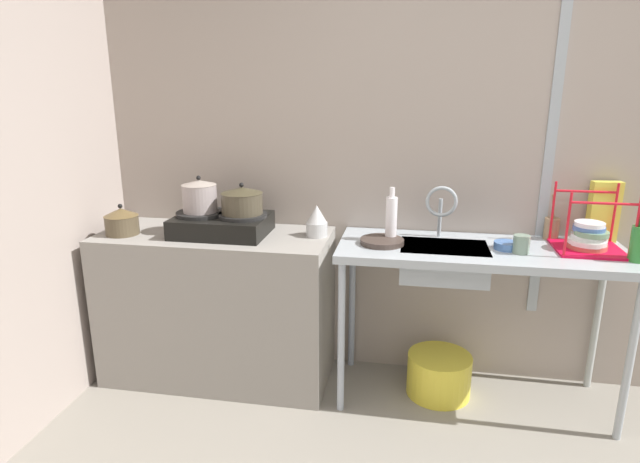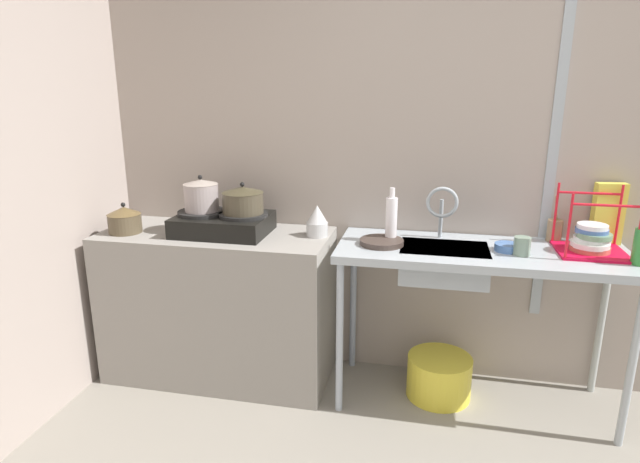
% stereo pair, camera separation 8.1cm
% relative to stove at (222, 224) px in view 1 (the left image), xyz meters
% --- Properties ---
extents(wall_back, '(5.26, 0.10, 2.74)m').
position_rel_stove_xyz_m(wall_back, '(1.51, 0.32, 0.48)').
color(wall_back, '#A6998F').
rests_on(wall_back, ground).
extents(wall_metal_strip, '(0.05, 0.01, 2.19)m').
position_rel_stove_xyz_m(wall_metal_strip, '(1.66, 0.26, 0.62)').
color(wall_metal_strip, '#A1ACB4').
extents(counter_concrete, '(1.23, 0.53, 0.83)m').
position_rel_stove_xyz_m(counter_concrete, '(-0.05, 0.00, -0.47)').
color(counter_concrete, gray).
rests_on(counter_concrete, ground).
extents(counter_sink, '(1.39, 0.53, 0.83)m').
position_rel_stove_xyz_m(counter_sink, '(1.33, 0.00, -0.13)').
color(counter_sink, '#A1ACB4').
rests_on(counter_sink, ground).
extents(stove, '(0.49, 0.36, 0.12)m').
position_rel_stove_xyz_m(stove, '(0.00, 0.00, 0.00)').
color(stove, black).
rests_on(stove, counter_concrete).
extents(pot_on_left_burner, '(0.18, 0.18, 0.19)m').
position_rel_stove_xyz_m(pot_on_left_burner, '(-0.12, 0.00, 0.15)').
color(pot_on_left_burner, '#9B8F8F').
rests_on(pot_on_left_burner, stove).
extents(pot_on_right_burner, '(0.22, 0.22, 0.16)m').
position_rel_stove_xyz_m(pot_on_right_burner, '(0.12, 0.00, 0.13)').
color(pot_on_right_burner, '#443D2E').
rests_on(pot_on_right_burner, stove).
extents(pot_beside_stove, '(0.18, 0.18, 0.17)m').
position_rel_stove_xyz_m(pot_beside_stove, '(-0.52, -0.09, 0.01)').
color(pot_beside_stove, brown).
rests_on(pot_beside_stove, counter_concrete).
extents(percolator, '(0.11, 0.11, 0.17)m').
position_rel_stove_xyz_m(percolator, '(0.50, 0.05, 0.02)').
color(percolator, '#BBBCBE').
rests_on(percolator, counter_concrete).
extents(sink_basin, '(0.42, 0.29, 0.16)m').
position_rel_stove_xyz_m(sink_basin, '(1.15, -0.01, -0.14)').
color(sink_basin, '#A1ACB4').
rests_on(sink_basin, counter_sink).
extents(faucet, '(0.16, 0.09, 0.28)m').
position_rel_stove_xyz_m(faucet, '(1.13, 0.10, 0.13)').
color(faucet, '#A1ACB4').
rests_on(faucet, counter_sink).
extents(frying_pan, '(0.22, 0.22, 0.03)m').
position_rel_stove_xyz_m(frying_pan, '(0.85, -0.03, -0.04)').
color(frying_pan, '#3D312B').
rests_on(frying_pan, counter_sink).
extents(dish_rack, '(0.31, 0.29, 0.31)m').
position_rel_stove_xyz_m(dish_rack, '(1.82, 0.04, 0.00)').
color(dish_rack, red).
rests_on(dish_rack, counter_sink).
extents(cup_by_rack, '(0.08, 0.08, 0.09)m').
position_rel_stove_xyz_m(cup_by_rack, '(1.50, -0.06, -0.01)').
color(cup_by_rack, gray).
rests_on(cup_by_rack, counter_sink).
extents(small_bowl_on_drainboard, '(0.12, 0.12, 0.04)m').
position_rel_stove_xyz_m(small_bowl_on_drainboard, '(1.44, -0.01, -0.04)').
color(small_bowl_on_drainboard, '#4A74B7').
rests_on(small_bowl_on_drainboard, counter_sink).
extents(bottle_by_sink, '(0.06, 0.06, 0.28)m').
position_rel_stove_xyz_m(bottle_by_sink, '(0.89, 0.03, 0.06)').
color(bottle_by_sink, white).
rests_on(bottle_by_sink, counter_sink).
extents(bottle_by_rack, '(0.08, 0.08, 0.22)m').
position_rel_stove_xyz_m(bottle_by_rack, '(1.99, -0.10, 0.03)').
color(bottle_by_rack, '#2B782E').
rests_on(bottle_by_rack, counter_sink).
extents(cereal_box, '(0.15, 0.07, 0.31)m').
position_rel_stove_xyz_m(cereal_box, '(1.93, 0.22, 0.10)').
color(cereal_box, gold).
rests_on(cereal_box, counter_sink).
extents(utensil_jar, '(0.07, 0.07, 0.24)m').
position_rel_stove_xyz_m(utensil_jar, '(1.70, 0.21, 0.00)').
color(utensil_jar, '#8E7151').
rests_on(utensil_jar, counter_sink).
extents(bucket_on_floor, '(0.34, 0.34, 0.22)m').
position_rel_stove_xyz_m(bucket_on_floor, '(1.17, 0.01, -0.78)').
color(bucket_on_floor, yellow).
rests_on(bucket_on_floor, ground).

